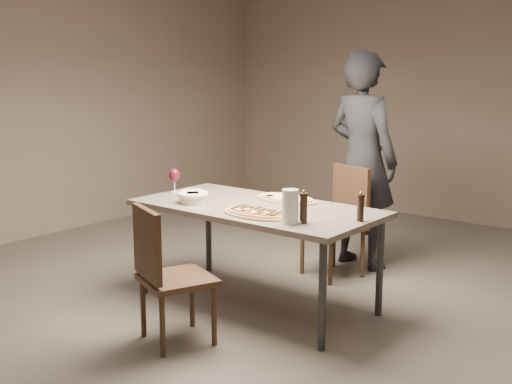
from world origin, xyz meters
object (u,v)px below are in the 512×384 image
Objects in this scene: zucchini_pizza at (256,213)px; pepper_mill_left at (304,207)px; ham_pizza at (286,198)px; carafe at (290,207)px; diner at (362,160)px; bread_basket at (193,196)px; dining_table at (256,213)px; chair_far at (341,215)px; chair_near at (164,268)px.

zucchini_pizza is 2.42× the size of pepper_mill_left.
carafe is (0.45, -0.57, 0.10)m from ham_pizza.
zucchini_pizza is at bearing 101.50° from diner.
carafe is 1.68m from diner.
ham_pizza is 0.70m from bread_basket.
bread_basket is (-0.49, -0.50, 0.03)m from ham_pizza.
chair_far is at bearing 83.61° from dining_table.
chair_far reaches higher than chair_near.
pepper_mill_left is at bearing 126.70° from chair_far.
chair_near is 2.29m from diner.
zucchini_pizza is 1.02× the size of ham_pizza.
diner reaches higher than ham_pizza.
carafe is at bearing -29.46° from dining_table.
zucchini_pizza is 0.33m from carafe.
dining_table is at bearing 26.89° from bread_basket.
chair_near reaches higher than dining_table.
chair_near is 0.97× the size of chair_far.
bread_basket is (-0.43, -0.22, 0.11)m from dining_table.
dining_table is at bearing 111.52° from chair_near.
bread_basket is at bearing -139.42° from ham_pizza.
bread_basket is (-0.62, 0.03, 0.03)m from zucchini_pizza.
pepper_mill_left is 0.24× the size of chair_near.
zucchini_pizza reaches higher than ham_pizza.
chair_near is (-0.21, -0.66, -0.27)m from zucchini_pizza.
zucchini_pizza is 0.28× the size of diner.
dining_table is 3.44× the size of zucchini_pizza.
zucchini_pizza is at bearing 110.12° from chair_far.
dining_table is 1.37m from diner.
bread_basket is 1.00m from pepper_mill_left.
diner is (-0.40, 1.63, 0.08)m from carafe.
pepper_mill_left reaches higher than ham_pizza.
carafe is at bearing 71.92° from chair_near.
dining_table is at bearing 93.62° from diner.
chair_far is (-0.09, 1.24, -0.25)m from zucchini_pizza.
dining_table is 1.02m from chair_far.
pepper_mill_left is (0.57, -0.22, 0.16)m from dining_table.
chair_near is at bearing -130.12° from carafe.
chair_far is (0.54, 1.22, -0.28)m from bread_basket.
chair_near is at bearing 102.59° from chair_far.
dining_table is 7.73× the size of bread_basket.
ham_pizza is at bearing 45.34° from bread_basket.
carafe is at bearing -0.74° from zucchini_pizza.
pepper_mill_left is at bearing -21.36° from dining_table.
diner reaches higher than bread_basket.
pepper_mill_left is (0.99, -0.01, 0.05)m from bread_basket.
chair_far is 0.54m from diner.
ham_pizza is at bearing 135.16° from pepper_mill_left.
carafe is at bearing -56.57° from ham_pizza.
chair_near is (-0.01, -0.91, -0.19)m from dining_table.
pepper_mill_left reaches higher than chair_far.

